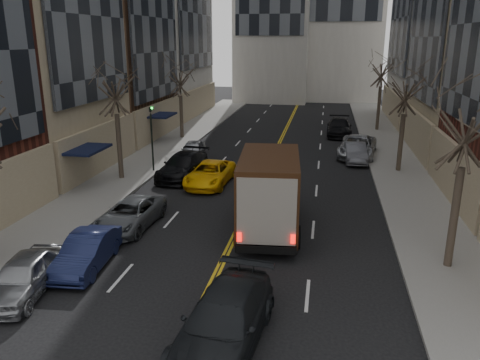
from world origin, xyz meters
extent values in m
cube|color=slate|center=(-9.00, 27.00, 0.07)|extent=(4.00, 66.00, 0.15)
cube|color=slate|center=(9.00, 27.00, 0.07)|extent=(4.00, 66.00, 0.15)
cube|color=black|center=(-10.00, 18.00, 2.40)|extent=(2.00, 3.00, 0.15)
cube|color=black|center=(-10.90, 18.00, 1.35)|extent=(0.20, 3.00, 2.50)
cube|color=black|center=(-10.00, 31.00, 2.40)|extent=(2.00, 3.00, 0.15)
cube|color=black|center=(-10.90, 31.00, 1.35)|extent=(0.20, 3.00, 2.50)
cylinder|color=#382D23|center=(-8.80, 20.00, 2.17)|extent=(0.30, 0.30, 4.05)
cylinder|color=#382D23|center=(-8.80, 33.00, 1.99)|extent=(0.30, 0.30, 3.69)
cylinder|color=#382D23|center=(8.80, 11.00, 2.13)|extent=(0.30, 0.30, 3.96)
cylinder|color=#382D23|center=(8.80, 25.00, 2.04)|extent=(0.30, 0.30, 3.78)
cylinder|color=#382D23|center=(8.80, 40.00, 2.22)|extent=(0.30, 0.30, 4.14)
cylinder|color=black|center=(-7.40, 22.00, 2.05)|extent=(0.12, 0.12, 3.80)
imported|color=black|center=(-7.40, 22.00, 4.40)|extent=(0.15, 0.18, 0.90)
sphere|color=#0CE526|center=(-7.25, 21.90, 4.35)|extent=(0.14, 0.14, 0.14)
cube|color=black|center=(1.44, 13.51, 0.59)|extent=(2.93, 7.01, 0.32)
cube|color=black|center=(1.23, 16.01, 1.66)|extent=(2.66, 2.02, 2.24)
cube|color=black|center=(1.49, 12.92, 2.14)|extent=(3.00, 5.43, 3.20)
cube|color=black|center=(1.72, 10.23, 0.59)|extent=(2.46, 0.40, 0.32)
cube|color=red|center=(0.66, 10.12, 1.07)|extent=(0.20, 0.08, 0.37)
cube|color=red|center=(2.79, 10.30, 1.07)|extent=(0.20, 0.08, 0.37)
cube|color=gold|center=(0.19, 12.86, 2.78)|extent=(0.12, 0.96, 0.96)
cube|color=gold|center=(2.78, 13.09, 2.78)|extent=(0.12, 0.96, 0.96)
cylinder|color=black|center=(-0.01, 15.63, 0.51)|extent=(0.39, 1.05, 1.03)
cylinder|color=black|center=(2.50, 15.85, 0.51)|extent=(0.39, 1.05, 1.03)
cylinder|color=black|center=(0.34, 11.59, 0.51)|extent=(0.39, 1.05, 1.03)
cylinder|color=black|center=(2.85, 11.81, 0.51)|extent=(0.39, 1.05, 1.03)
imported|color=black|center=(1.20, 4.76, 0.79)|extent=(2.75, 5.62, 1.57)
cube|color=black|center=(1.20, 5.55, 1.43)|extent=(0.13, 0.04, 0.09)
cube|color=blue|center=(1.20, 5.52, 1.43)|extent=(0.10, 0.01, 0.06)
imported|color=yellow|center=(-3.00, 20.05, 0.69)|extent=(2.54, 5.08, 1.38)
imported|color=black|center=(0.00, 15.41, 0.75)|extent=(0.37, 0.56, 1.51)
imported|color=#929599|center=(-6.30, 6.30, 0.70)|extent=(2.21, 4.31, 1.40)
imported|color=#121839|center=(-5.10, 8.56, 0.68)|extent=(1.78, 4.22, 1.36)
imported|color=#46494D|center=(-5.10, 12.71, 0.64)|extent=(2.36, 4.74, 1.29)
imported|color=black|center=(-5.10, 21.25, 0.77)|extent=(2.64, 5.50, 1.54)
imported|color=#9D9FA4|center=(-5.78, 25.97, 0.68)|extent=(2.03, 4.12, 1.35)
imported|color=#4E4F56|center=(6.07, 27.35, 0.68)|extent=(1.63, 4.21, 1.37)
imported|color=#A9ACB1|center=(6.30, 29.00, 0.79)|extent=(3.37, 5.97, 1.57)
imported|color=black|center=(5.10, 36.96, 0.79)|extent=(2.27, 5.44, 1.57)
camera|label=1|loc=(3.79, -6.74, 8.66)|focal=35.00mm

